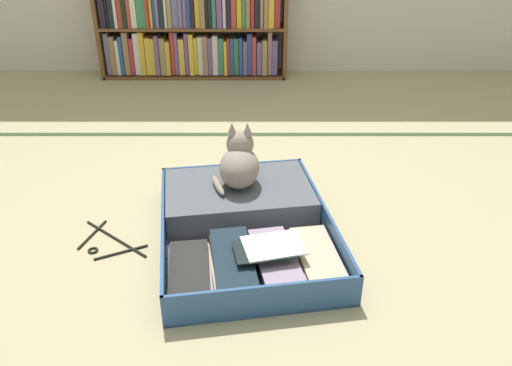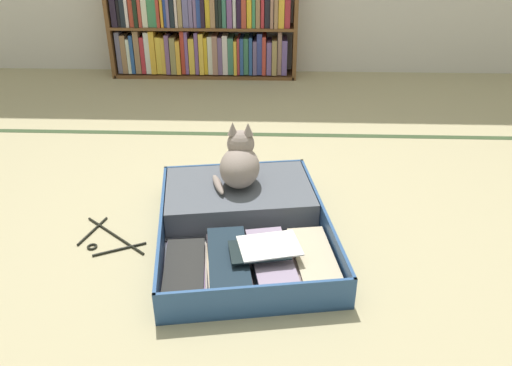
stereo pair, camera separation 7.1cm
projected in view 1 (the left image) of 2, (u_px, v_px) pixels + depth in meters
The scene contains 6 objects.
ground_plane at pixel (252, 233), 2.09m from camera, with size 10.00×10.00×0.00m, color tan.
tatami_border at pixel (253, 134), 3.01m from camera, with size 4.80×0.05×0.00m.
bookshelf at pixel (190, 30), 3.90m from camera, with size 1.46×0.25×0.77m.
open_suitcase at pixel (243, 219), 2.09m from camera, with size 0.79×0.99×0.13m.
black_cat at pixel (238, 163), 2.16m from camera, with size 0.22×0.24×0.27m.
clothes_hanger at pixel (107, 242), 2.03m from camera, with size 0.30×0.28×0.01m.
Camera 1 is at (0.01, -1.74, 1.18)m, focal length 35.32 mm.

